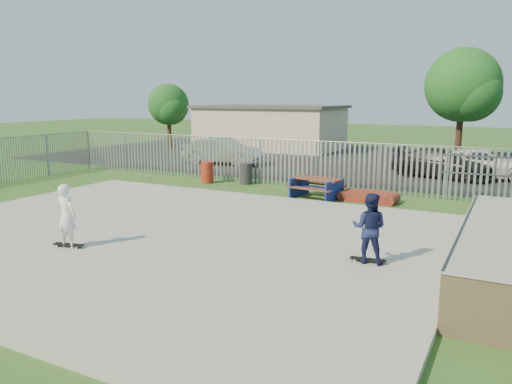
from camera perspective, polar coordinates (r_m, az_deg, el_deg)
The scene contains 18 objects.
ground at distance 13.95m, azimuth -10.62°, elevation -5.15°, with size 120.00×120.00×0.00m, color #385B1F.
concrete_slab at distance 13.93m, azimuth -10.63°, elevation -4.85°, with size 15.00×12.00×0.15m, color #999994.
fence at distance 17.01m, azimuth 1.55°, elevation 1.36°, with size 26.04×16.02×2.00m.
picnic_table at distance 19.08m, azimuth 6.94°, elevation 0.48°, with size 2.05×1.77×0.78m.
funbox at distance 18.82m, azimuth 12.71°, elevation -0.53°, with size 1.84×1.01×0.36m.
trash_bin_red at distance 22.40m, azimuth -5.60°, elevation 2.24°, with size 0.57×0.57×0.95m, color maroon.
trash_bin_grey at distance 22.02m, azimuth -1.14°, elevation 2.12°, with size 0.56×0.56×0.94m, color #29282B.
parking_lot at distance 30.88m, azimuth 11.75°, elevation 3.54°, with size 40.00×18.00×0.02m, color black.
car_silver at distance 28.55m, azimuth -3.85°, elevation 4.69°, with size 1.58×4.53×1.49m, color #B5B4BA.
car_dark at distance 25.23m, azimuth 20.45°, elevation 3.09°, with size 1.91×4.69×1.36m, color black.
car_white at distance 25.91m, azimuth 24.74°, elevation 2.95°, with size 2.25×4.87×1.35m, color white.
building at distance 37.34m, azimuth 1.63°, elevation 7.44°, with size 10.40×6.40×3.20m.
tree_left at distance 39.16m, azimuth -9.97°, elevation 9.80°, with size 3.10×3.10×4.79m.
tree_mid at distance 32.05m, azimuth 22.54°, elevation 11.20°, with size 4.30×4.30×6.63m.
skateboard_a at distance 11.54m, azimuth 12.67°, elevation -7.64°, with size 0.81×0.27×0.08m.
skateboard_b at distance 13.19m, azimuth -20.62°, elevation -5.75°, with size 0.82×0.37×0.08m.
skater_navy at distance 11.33m, azimuth 12.83°, elevation -4.03°, with size 0.77×0.60×1.58m, color #161C45.
skater_white at distance 13.01m, azimuth -20.84°, elevation -2.56°, with size 0.58×0.38×1.58m, color white.
Camera 1 is at (8.39, -10.48, 3.79)m, focal length 35.00 mm.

